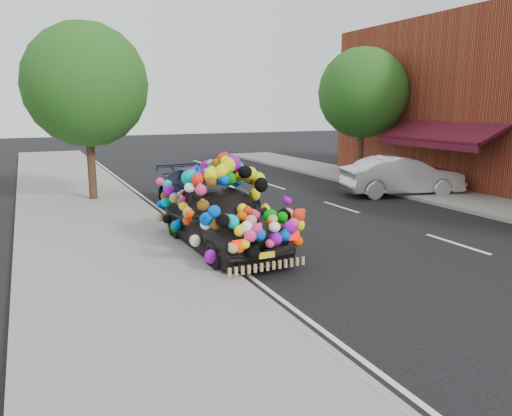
{
  "coord_description": "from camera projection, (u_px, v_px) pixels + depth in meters",
  "views": [
    {
      "loc": [
        -5.85,
        -8.67,
        3.34
      ],
      "look_at": [
        -1.57,
        0.59,
        1.24
      ],
      "focal_mm": 35.0,
      "sensor_mm": 36.0,
      "label": 1
    }
  ],
  "objects": [
    {
      "name": "footpath_far",
      "position": [
        489.0,
        205.0,
        16.81
      ],
      "size": [
        3.0,
        40.0,
        0.12
      ],
      "primitive_type": "cube",
      "color": "gray",
      "rests_on": "ground"
    },
    {
      "name": "plush_art_car",
      "position": [
        222.0,
        203.0,
        11.59
      ],
      "size": [
        2.27,
        4.72,
        2.17
      ],
      "rotation": [
        0.0,
        0.0,
        0.03
      ],
      "color": "black",
      "rests_on": "ground"
    },
    {
      "name": "tree_near_sidewalk",
      "position": [
        86.0,
        85.0,
        16.87
      ],
      "size": [
        4.2,
        4.2,
        6.13
      ],
      "color": "#332114",
      "rests_on": "ground"
    },
    {
      "name": "ground",
      "position": [
        333.0,
        263.0,
        10.79
      ],
      "size": [
        100.0,
        100.0,
        0.0
      ],
      "primitive_type": "plane",
      "color": "black",
      "rests_on": "ground"
    },
    {
      "name": "lane_markings",
      "position": [
        457.0,
        244.0,
        12.26
      ],
      "size": [
        6.0,
        50.0,
        0.01
      ],
      "primitive_type": null,
      "color": "silver",
      "rests_on": "ground"
    },
    {
      "name": "silver_hatchback",
      "position": [
        402.0,
        176.0,
        18.8
      ],
      "size": [
        4.75,
        2.67,
        1.48
      ],
      "primitive_type": "imported",
      "rotation": [
        0.0,
        0.0,
        1.31
      ],
      "color": "silver",
      "rests_on": "ground"
    },
    {
      "name": "tree_far_b",
      "position": [
        363.0,
        93.0,
        22.18
      ],
      "size": [
        4.0,
        4.0,
        5.9
      ],
      "color": "#332114",
      "rests_on": "ground"
    },
    {
      "name": "kerb",
      "position": [
        233.0,
        275.0,
        9.81
      ],
      "size": [
        0.15,
        60.0,
        0.13
      ],
      "primitive_type": "cube",
      "color": "gray",
      "rests_on": "ground"
    },
    {
      "name": "navy_sedan",
      "position": [
        205.0,
        191.0,
        15.93
      ],
      "size": [
        2.46,
        4.87,
        1.35
      ],
      "primitive_type": "imported",
      "rotation": [
        0.0,
        0.0,
        0.12
      ],
      "color": "black",
      "rests_on": "ground"
    },
    {
      "name": "sidewalk",
      "position": [
        133.0,
        291.0,
        9.01
      ],
      "size": [
        4.0,
        60.0,
        0.12
      ],
      "primitive_type": "cube",
      "color": "gray",
      "rests_on": "ground"
    }
  ]
}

